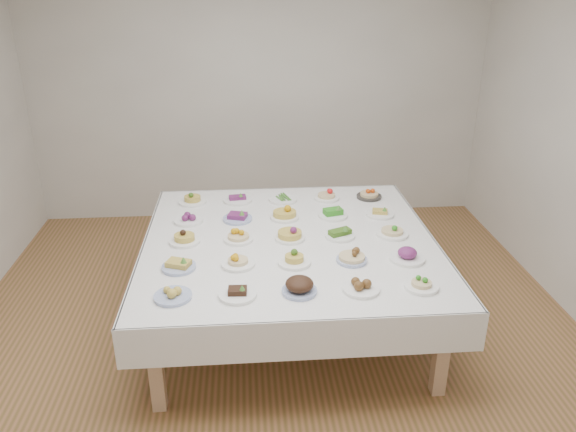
{
  "coord_description": "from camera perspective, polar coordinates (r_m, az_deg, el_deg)",
  "views": [
    {
      "loc": [
        -0.18,
        -3.7,
        2.65
      ],
      "look_at": [
        0.14,
        0.35,
        0.88
      ],
      "focal_mm": 35.0,
      "sensor_mm": 36.0,
      "label": 1
    }
  ],
  "objects": [
    {
      "name": "dish_20",
      "position": [
        5.07,
        -9.7,
        1.96
      ],
      "size": [
        0.24,
        0.24,
        0.14
      ],
      "color": "white",
      "rests_on": "display_table"
    },
    {
      "name": "dish_11",
      "position": [
        4.31,
        -5.08,
        -1.73
      ],
      "size": [
        0.25,
        0.25,
        0.13
      ],
      "color": "white",
      "rests_on": "display_table"
    },
    {
      "name": "dish_17",
      "position": [
        4.68,
        -0.35,
        0.58
      ],
      "size": [
        0.24,
        0.24,
        0.15
      ],
      "color": "white",
      "rests_on": "display_table"
    },
    {
      "name": "dish_19",
      "position": [
        4.81,
        9.32,
        0.47
      ],
      "size": [
        0.23,
        0.23,
        0.1
      ],
      "color": "white",
      "rests_on": "display_table"
    },
    {
      "name": "dish_13",
      "position": [
        4.38,
        5.3,
        -1.65
      ],
      "size": [
        0.23,
        0.23,
        0.1
      ],
      "color": "white",
      "rests_on": "display_table"
    },
    {
      "name": "dish_2",
      "position": [
        3.62,
        1.17,
        -6.92
      ],
      "size": [
        0.23,
        0.23,
        0.14
      ],
      "color": "#4C66B2",
      "rests_on": "display_table"
    },
    {
      "name": "dish_1",
      "position": [
        3.61,
        -5.15,
        -7.65
      ],
      "size": [
        0.24,
        0.24,
        0.09
      ],
      "color": "white",
      "rests_on": "display_table"
    },
    {
      "name": "room_envelope",
      "position": [
        3.79,
        -1.76,
        11.1
      ],
      "size": [
        5.02,
        5.02,
        2.81
      ],
      "color": "#9B6540",
      "rests_on": "ground"
    },
    {
      "name": "dish_12",
      "position": [
        4.31,
        0.18,
        -1.57
      ],
      "size": [
        0.23,
        0.23,
        0.14
      ],
      "color": "white",
      "rests_on": "display_table"
    },
    {
      "name": "dish_23",
      "position": [
        5.1,
        3.93,
        2.39
      ],
      "size": [
        0.25,
        0.25,
        0.13
      ],
      "color": "white",
      "rests_on": "display_table"
    },
    {
      "name": "dish_10",
      "position": [
        4.34,
        -10.49,
        -2.03
      ],
      "size": [
        0.23,
        0.23,
        0.12
      ],
      "color": "white",
      "rests_on": "display_table"
    },
    {
      "name": "dish_8",
      "position": [
        4.02,
        6.52,
        -3.82
      ],
      "size": [
        0.23,
        0.23,
        0.13
      ],
      "color": "#4C66B2",
      "rests_on": "display_table"
    },
    {
      "name": "dish_21",
      "position": [
        5.06,
        -5.15,
        1.87
      ],
      "size": [
        0.25,
        0.25,
        0.1
      ],
      "color": "white",
      "rests_on": "display_table"
    },
    {
      "name": "dish_14",
      "position": [
        4.46,
        10.57,
        -1.19
      ],
      "size": [
        0.25,
        0.25,
        0.13
      ],
      "color": "white",
      "rests_on": "display_table"
    },
    {
      "name": "dish_22",
      "position": [
        5.07,
        -0.51,
        1.78
      ],
      "size": [
        0.25,
        0.25,
        0.05
      ],
      "color": "white",
      "rests_on": "display_table"
    },
    {
      "name": "dish_6",
      "position": [
        3.96,
        -5.12,
        -4.27
      ],
      "size": [
        0.24,
        0.24,
        0.13
      ],
      "color": "white",
      "rests_on": "display_table"
    },
    {
      "name": "dish_0",
      "position": [
        3.64,
        -11.65,
        -7.59
      ],
      "size": [
        0.24,
        0.24,
        0.1
      ],
      "color": "#4C66B2",
      "rests_on": "display_table"
    },
    {
      "name": "dish_18",
      "position": [
        4.74,
        4.6,
        0.48
      ],
      "size": [
        0.24,
        0.24,
        0.11
      ],
      "color": "white",
      "rests_on": "display_table"
    },
    {
      "name": "dish_16",
      "position": [
        4.67,
        -5.16,
        0.09
      ],
      "size": [
        0.24,
        0.24,
        0.11
      ],
      "color": "#4C66B2",
      "rests_on": "display_table"
    },
    {
      "name": "dish_24",
      "position": [
        5.17,
        8.26,
        2.41
      ],
      "size": [
        0.22,
        0.22,
        0.12
      ],
      "color": "#2D2B28",
      "rests_on": "display_table"
    },
    {
      "name": "dish_15",
      "position": [
        4.7,
        -10.1,
        -0.17
      ],
      "size": [
        0.24,
        0.24,
        0.09
      ],
      "color": "white",
      "rests_on": "display_table"
    },
    {
      "name": "display_table",
      "position": [
        4.37,
        0.16,
        -3.12
      ],
      "size": [
        2.25,
        2.25,
        0.75
      ],
      "color": "white",
      "rests_on": "ground"
    },
    {
      "name": "dish_4",
      "position": [
        3.78,
        13.42,
        -6.54
      ],
      "size": [
        0.22,
        0.22,
        0.11
      ],
      "color": "white",
      "rests_on": "display_table"
    },
    {
      "name": "dish_3",
      "position": [
        3.68,
        7.44,
        -6.99
      ],
      "size": [
        0.24,
        0.24,
        0.09
      ],
      "color": "white",
      "rests_on": "display_table"
    },
    {
      "name": "dish_5",
      "position": [
        3.98,
        -11.07,
        -4.66
      ],
      "size": [
        0.23,
        0.23,
        0.11
      ],
      "color": "#4C66B2",
      "rests_on": "display_table"
    },
    {
      "name": "dish_9",
      "position": [
        4.1,
        12.03,
        -3.66
      ],
      "size": [
        0.25,
        0.25,
        0.13
      ],
      "color": "white",
      "rests_on": "display_table"
    },
    {
      "name": "dish_7",
      "position": [
        3.96,
        0.64,
        -4.2
      ],
      "size": [
        0.23,
        0.23,
        0.12
      ],
      "color": "white",
      "rests_on": "display_table"
    }
  ]
}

